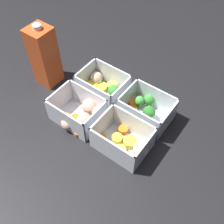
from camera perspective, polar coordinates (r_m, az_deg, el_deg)
ground_plane at (r=0.76m, az=0.00°, el=-1.28°), size 4.00×4.00×0.00m
container_near_left at (r=0.74m, az=-6.23°, el=-0.33°), size 0.15×0.13×0.08m
container_near_right at (r=0.68m, az=2.93°, el=-6.40°), size 0.15×0.10×0.08m
container_far_left at (r=0.80m, az=-1.66°, el=5.32°), size 0.15×0.12×0.08m
container_far_right at (r=0.74m, az=7.19°, el=-0.05°), size 0.14×0.12×0.08m
juice_carton at (r=0.82m, az=-14.51°, el=11.66°), size 0.07×0.07×0.20m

